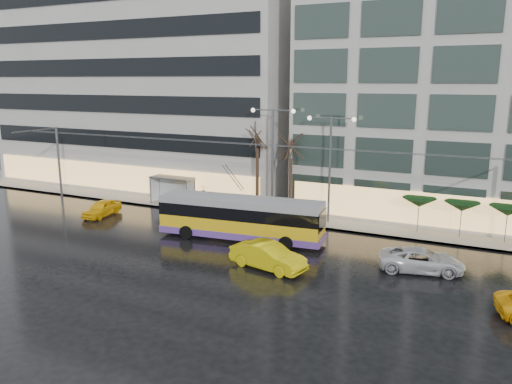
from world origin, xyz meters
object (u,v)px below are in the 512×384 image
Objects in this scene: bus_shelter at (170,184)px; street_lamp_near at (273,147)px; trolleybus at (241,219)px; taxi_a at (102,208)px.

bus_shelter is 0.47× the size of street_lamp_near.
trolleybus reaches higher than taxi_a.
street_lamp_near is 15.60m from taxi_a.
taxi_a is (-2.93, -6.05, -1.28)m from bus_shelter.
trolleybus is 1.37× the size of street_lamp_near.
street_lamp_near is at bearing 19.80° from taxi_a.
trolleybus is 8.16m from street_lamp_near.
bus_shelter is (-10.83, 6.70, 0.44)m from trolleybus.
street_lamp_near reaches higher than taxi_a.
taxi_a is at bearing -115.82° from bus_shelter.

